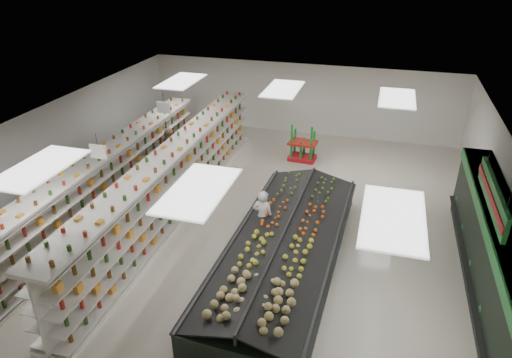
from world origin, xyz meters
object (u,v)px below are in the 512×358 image
(gondola_left, at_px, (107,184))
(produce_island, at_px, (285,248))
(shopper_background, at_px, (171,150))
(soda_endcap, at_px, (303,144))
(gondola_center, at_px, (175,183))
(shopper_main, at_px, (263,217))

(gondola_left, distance_m, produce_island, 6.32)
(produce_island, distance_m, shopper_background, 7.06)
(gondola_left, distance_m, shopper_background, 3.28)
(shopper_background, bearing_deg, soda_endcap, -52.61)
(gondola_center, bearing_deg, produce_island, -24.47)
(gondola_left, xyz_separation_m, shopper_background, (0.74, 3.19, -0.07))
(gondola_center, relative_size, produce_island, 1.61)
(produce_island, relative_size, shopper_main, 4.69)
(soda_endcap, bearing_deg, shopper_background, -152.35)
(shopper_main, bearing_deg, gondola_center, -11.28)
(gondola_left, xyz_separation_m, produce_island, (6.17, -1.31, -0.40))
(soda_endcap, height_order, shopper_main, shopper_main)
(gondola_center, distance_m, produce_island, 4.45)
(gondola_center, height_order, produce_island, gondola_center)
(gondola_left, distance_m, gondola_center, 2.21)
(shopper_main, bearing_deg, soda_endcap, -84.98)
(gondola_center, distance_m, soda_endcap, 6.01)
(gondola_center, xyz_separation_m, soda_endcap, (3.20, 5.08, -0.33))
(produce_island, bearing_deg, gondola_left, 168.01)
(gondola_center, xyz_separation_m, shopper_background, (-1.41, 2.67, -0.14))
(shopper_background, bearing_deg, produce_island, -119.89)
(gondola_left, bearing_deg, soda_endcap, 46.33)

